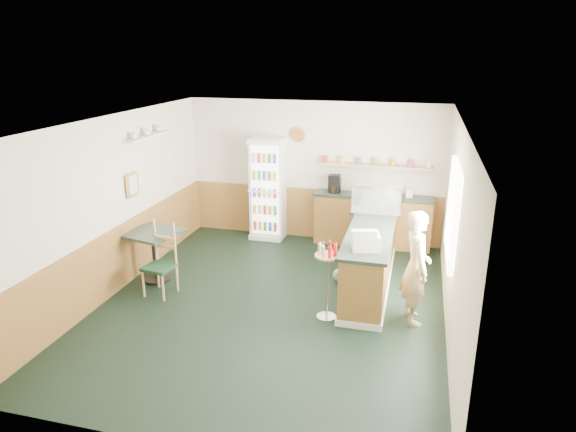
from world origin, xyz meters
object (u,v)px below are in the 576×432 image
(shopkeeper, at_px, (416,267))
(cafe_table, at_px, (154,246))
(condiment_stand, at_px, (327,270))
(display_case, at_px, (377,201))
(cafe_chair, at_px, (161,256))
(drinks_fridge, at_px, (268,189))
(cash_register, at_px, (366,241))

(shopkeeper, bearing_deg, cafe_table, 71.02)
(shopkeeper, bearing_deg, condiment_stand, 85.89)
(display_case, distance_m, shopkeeper, 1.81)
(display_case, distance_m, condiment_stand, 1.96)
(display_case, relative_size, cafe_table, 0.87)
(condiment_stand, distance_m, cafe_chair, 2.62)
(drinks_fridge, xyz_separation_m, cafe_chair, (-0.88, -2.77, -0.41))
(cafe_table, xyz_separation_m, cafe_chair, (0.31, -0.34, -0.00))
(cash_register, bearing_deg, display_case, 77.28)
(condiment_stand, height_order, cafe_table, condiment_stand)
(cafe_table, bearing_deg, shopkeeper, -3.94)
(cash_register, xyz_separation_m, condiment_stand, (-0.48, -0.24, -0.38))
(drinks_fridge, xyz_separation_m, shopkeeper, (2.91, -2.70, -0.19))
(drinks_fridge, distance_m, cafe_table, 2.73)
(display_case, bearing_deg, cafe_chair, -151.59)
(shopkeeper, height_order, cafe_chair, shopkeeper)
(display_case, distance_m, cash_register, 1.60)
(cash_register, xyz_separation_m, shopkeeper, (0.70, -0.01, -0.31))
(drinks_fridge, relative_size, cafe_table, 2.16)
(condiment_stand, bearing_deg, display_case, 75.43)
(cash_register, height_order, cafe_table, cash_register)
(display_case, xyz_separation_m, cash_register, (0.00, -1.60, -0.12))
(drinks_fridge, distance_m, cafe_chair, 2.93)
(cafe_chair, bearing_deg, shopkeeper, 9.68)
(drinks_fridge, distance_m, cash_register, 3.48)
(display_case, relative_size, cash_register, 2.06)
(cash_register, distance_m, shopkeeper, 0.77)
(display_case, height_order, cafe_table, display_case)
(display_case, height_order, shopkeeper, shopkeeper)
(shopkeeper, relative_size, condiment_stand, 1.44)
(display_case, xyz_separation_m, cafe_table, (-3.40, -1.33, -0.64))
(cash_register, height_order, cafe_chair, cash_register)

